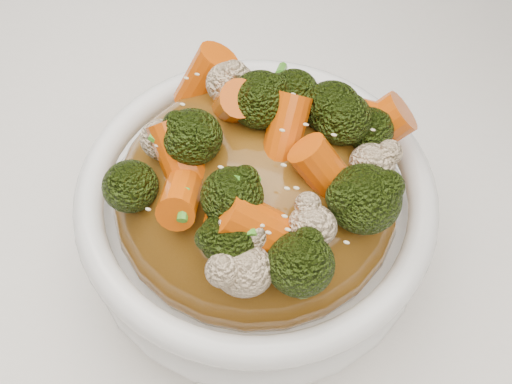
% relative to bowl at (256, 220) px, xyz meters
% --- Properties ---
extents(tablecloth, '(1.20, 0.80, 0.04)m').
position_rel_bowl_xyz_m(tablecloth, '(-0.04, -0.01, -0.07)').
color(tablecloth, white).
rests_on(tablecloth, dining_table).
extents(bowl, '(0.23, 0.23, 0.09)m').
position_rel_bowl_xyz_m(bowl, '(0.00, 0.00, 0.00)').
color(bowl, white).
rests_on(bowl, tablecloth).
extents(sauce_base, '(0.19, 0.19, 0.10)m').
position_rel_bowl_xyz_m(sauce_base, '(0.00, 0.00, 0.03)').
color(sauce_base, brown).
rests_on(sauce_base, bowl).
extents(carrots, '(0.19, 0.19, 0.05)m').
position_rel_bowl_xyz_m(carrots, '(0.00, 0.00, 0.10)').
color(carrots, '#D35106').
rests_on(carrots, sauce_base).
extents(broccoli, '(0.19, 0.19, 0.05)m').
position_rel_bowl_xyz_m(broccoli, '(0.00, 0.00, 0.10)').
color(broccoli, black).
rests_on(broccoli, sauce_base).
extents(cauliflower, '(0.19, 0.19, 0.04)m').
position_rel_bowl_xyz_m(cauliflower, '(0.00, 0.00, 0.09)').
color(cauliflower, beige).
rests_on(cauliflower, sauce_base).
extents(scallions, '(0.14, 0.14, 0.02)m').
position_rel_bowl_xyz_m(scallions, '(0.00, 0.00, 0.10)').
color(scallions, '#419221').
rests_on(scallions, sauce_base).
extents(sesame_seeds, '(0.17, 0.17, 0.01)m').
position_rel_bowl_xyz_m(sesame_seeds, '(0.00, 0.00, 0.10)').
color(sesame_seeds, beige).
rests_on(sesame_seeds, sauce_base).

